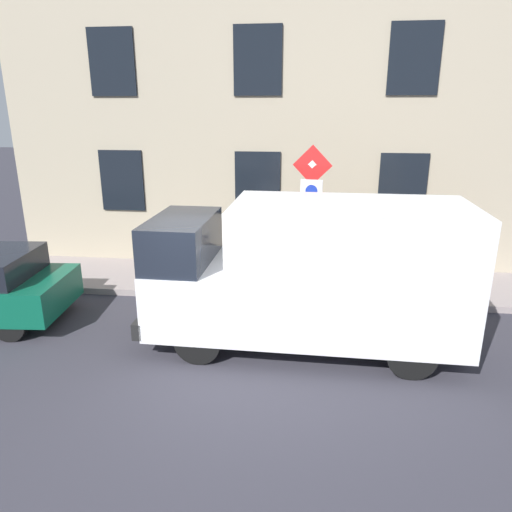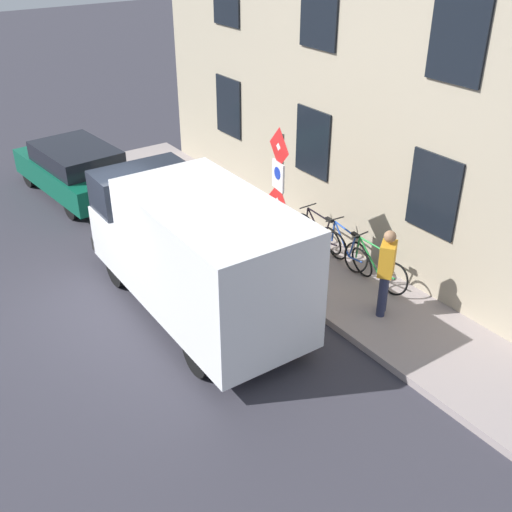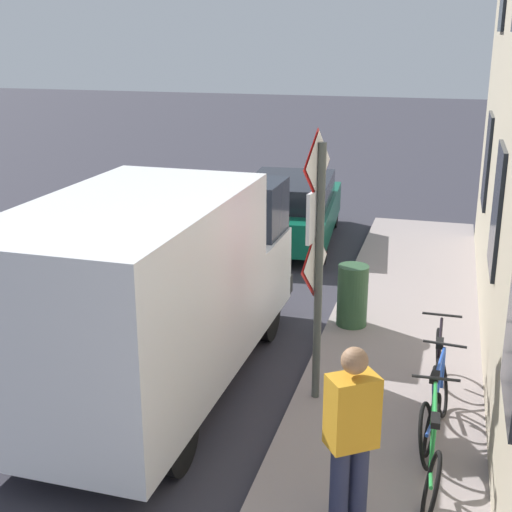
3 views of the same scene
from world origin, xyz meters
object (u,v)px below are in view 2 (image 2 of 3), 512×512
delivery_van (196,250)px  pedestrian (386,270)px  bicycle_green (375,266)px  sign_post_stacked (279,188)px  parked_hatchback (76,169)px  litter_bin (224,214)px  bicycle_blue (346,249)px  bicycle_black (321,234)px

delivery_van → pedestrian: (2.66, -2.19, -0.26)m
bicycle_green → sign_post_stacked: bearing=43.7°
parked_hatchback → litter_bin: size_ratio=4.59×
bicycle_blue → bicycle_green: bearing=-173.9°
sign_post_stacked → bicycle_green: sign_post_stacked is taller
delivery_van → bicycle_black: bearing=-83.3°
parked_hatchback → litter_bin: (1.89, -4.30, -0.14)m
bicycle_green → bicycle_blue: 0.83m
parked_hatchback → litter_bin: bearing=-160.9°
bicycle_green → pedestrian: 1.22m
delivery_van → parked_hatchback: bearing=-0.4°
sign_post_stacked → bicycle_blue: 2.17m
parked_hatchback → bicycle_black: parked_hatchback is taller
delivery_van → parked_hatchback: (0.16, 6.57, -0.60)m
delivery_van → litter_bin: 3.15m
sign_post_stacked → litter_bin: (0.15, 2.22, -1.48)m
sign_post_stacked → bicycle_green: 2.51m
sign_post_stacked → delivery_van: sign_post_stacked is taller
sign_post_stacked → parked_hatchback: size_ratio=0.73×
bicycle_black → litter_bin: size_ratio=1.90×
parked_hatchback → bicycle_blue: bearing=-160.7°
sign_post_stacked → delivery_van: 2.04m
sign_post_stacked → bicycle_black: 2.11m
bicycle_green → pedestrian: size_ratio=1.00×
sign_post_stacked → bicycle_green: (1.40, -1.38, -1.56)m
sign_post_stacked → pedestrian: (0.75, -2.24, -1.00)m
bicycle_black → pedestrian: (-0.65, -2.52, 0.56)m
bicycle_green → litter_bin: litter_bin is taller
sign_post_stacked → pedestrian: 2.56m
sign_post_stacked → litter_bin: bearing=86.2°
delivery_van → bicycle_black: (3.31, 0.33, -0.82)m
sign_post_stacked → delivery_van: (-1.91, -0.05, -0.73)m
sign_post_stacked → parked_hatchback: sign_post_stacked is taller
pedestrian → litter_bin: size_ratio=1.91×
delivery_van → bicycle_blue: (3.31, -0.50, -0.82)m
bicycle_green → bicycle_black: size_ratio=1.00×
pedestrian → bicycle_green: bearing=-72.5°
bicycle_black → bicycle_blue: bearing=-179.6°
delivery_van → bicycle_black: 3.42m
bicycle_blue → pedestrian: pedestrian is taller
parked_hatchback → pedestrian: bearing=-168.8°
litter_bin → parked_hatchback: bearing=113.8°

